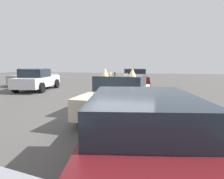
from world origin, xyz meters
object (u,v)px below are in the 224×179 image
Objects in this scene: parked_sedan_row_back_far at (142,134)px; parked_sedan_behind_right at (134,78)px; art_car_decorated at (120,95)px; parked_sedan_near_right at (35,77)px; parked_sedan_far_left at (37,80)px.

parked_sedan_behind_right is (11.45, 1.59, 0.03)m from parked_sedan_row_back_far.
parked_sedan_behind_right is at bearing -3.39° from parked_sedan_row_back_far.
art_car_decorated is at bearing 5.51° from parked_sedan_row_back_far.
parked_sedan_near_right is (-0.27, 8.61, -0.02)m from parked_sedan_behind_right.
parked_sedan_far_left reaches higher than parked_sedan_behind_right.
parked_sedan_near_right reaches higher than parked_sedan_row_back_far.
parked_sedan_row_back_far is 11.56m from parked_sedan_behind_right.
parked_sedan_row_back_far is (-3.70, -1.12, -0.01)m from art_car_decorated.
parked_sedan_behind_right is 0.94× the size of parked_sedan_near_right.
parked_sedan_row_back_far is 1.11× the size of parked_sedan_behind_right.
parked_sedan_far_left is 7.09m from parked_sedan_behind_right.
parked_sedan_far_left is at bearing -135.16° from parked_sedan_near_right.
parked_sedan_far_left is 0.99× the size of parked_sedan_behind_right.
art_car_decorated reaches higher than parked_sedan_near_right.
art_car_decorated is 0.95× the size of parked_sedan_row_back_far.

